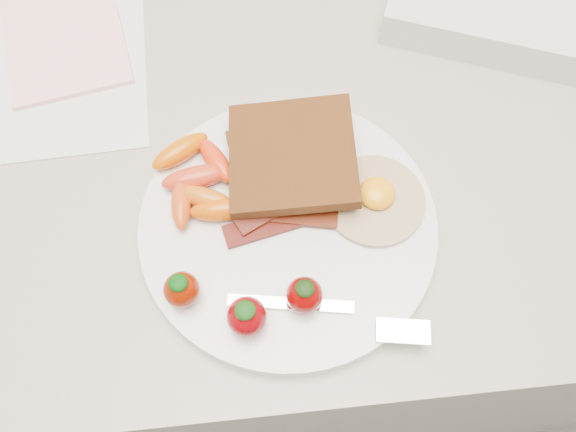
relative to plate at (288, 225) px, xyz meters
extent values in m
cube|color=gray|center=(-0.01, 0.14, -0.46)|extent=(2.00, 0.60, 0.90)
cylinder|color=white|center=(0.00, 0.00, 0.00)|extent=(0.27, 0.27, 0.02)
cube|color=#4A2111|center=(0.00, 0.06, 0.02)|extent=(0.11, 0.11, 0.01)
cube|color=black|center=(0.01, 0.06, 0.03)|extent=(0.12, 0.12, 0.03)
cylinder|color=beige|center=(0.08, 0.01, 0.01)|extent=(0.11, 0.11, 0.01)
ellipsoid|color=#FA9E0F|center=(0.08, 0.01, 0.02)|extent=(0.04, 0.04, 0.02)
cube|color=#400E0A|center=(-0.01, 0.00, 0.01)|extent=(0.09, 0.04, 0.00)
cube|color=#3F0D0B|center=(0.00, 0.01, 0.01)|extent=(0.09, 0.04, 0.00)
cube|color=black|center=(-0.01, 0.02, 0.02)|extent=(0.09, 0.06, 0.00)
ellipsoid|color=red|center=(-0.08, 0.05, 0.02)|extent=(0.07, 0.03, 0.02)
ellipsoid|color=#C65810|center=(-0.07, 0.03, 0.02)|extent=(0.06, 0.04, 0.02)
ellipsoid|color=#C44513|center=(-0.09, 0.02, 0.02)|extent=(0.02, 0.05, 0.02)
ellipsoid|color=red|center=(-0.06, 0.06, 0.02)|extent=(0.04, 0.06, 0.02)
ellipsoid|color=#C85401|center=(-0.09, 0.08, 0.02)|extent=(0.06, 0.05, 0.02)
ellipsoid|color=#C34C02|center=(-0.06, 0.01, 0.02)|extent=(0.06, 0.02, 0.02)
ellipsoid|color=#741200|center=(-0.09, -0.06, 0.03)|extent=(0.03, 0.03, 0.03)
ellipsoid|color=#063908|center=(-0.09, -0.06, 0.04)|extent=(0.02, 0.02, 0.01)
ellipsoid|color=#750106|center=(-0.04, -0.09, 0.03)|extent=(0.03, 0.03, 0.04)
ellipsoid|color=#0E360B|center=(-0.04, -0.09, 0.05)|extent=(0.02, 0.02, 0.01)
ellipsoid|color=#6F0202|center=(0.01, -0.08, 0.03)|extent=(0.03, 0.03, 0.03)
ellipsoid|color=black|center=(0.01, -0.08, 0.04)|extent=(0.02, 0.02, 0.01)
cube|color=white|center=(-0.01, -0.08, 0.01)|extent=(0.11, 0.03, 0.00)
cube|color=silver|center=(0.08, -0.11, 0.01)|extent=(0.05, 0.03, 0.00)
cube|color=silver|center=(-0.23, 0.23, -0.01)|extent=(0.21, 0.27, 0.00)
cube|color=#FABBBE|center=(-0.22, 0.26, 0.00)|extent=(0.16, 0.20, 0.01)
camera|label=1|loc=(-0.02, -0.21, 0.47)|focal=35.00mm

